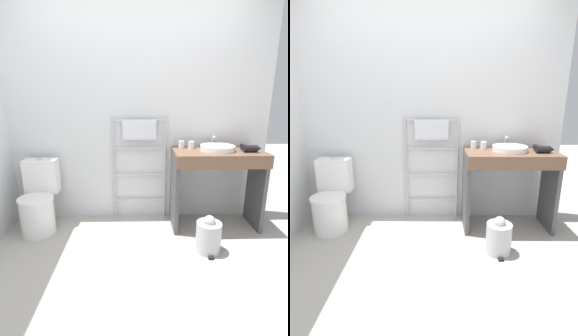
# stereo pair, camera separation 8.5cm
# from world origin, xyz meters

# --- Properties ---
(ground_plane) EXTENTS (12.00, 12.00, 0.00)m
(ground_plane) POSITION_xyz_m (0.00, 0.00, 0.00)
(ground_plane) COLOR #A8A399
(wall_back) EXTENTS (3.06, 0.12, 2.55)m
(wall_back) POSITION_xyz_m (0.00, 1.41, 1.28)
(wall_back) COLOR silver
(wall_back) RESTS_ON ground_plane
(toilet) EXTENTS (0.37, 0.51, 0.78)m
(toilet) POSITION_xyz_m (-1.05, 1.03, 0.32)
(toilet) COLOR white
(toilet) RESTS_ON ground_plane
(towel_radiator) EXTENTS (0.62, 0.06, 1.22)m
(towel_radiator) POSITION_xyz_m (0.05, 1.31, 0.89)
(towel_radiator) COLOR silver
(towel_radiator) RESTS_ON ground_plane
(vanity_counter) EXTENTS (0.95, 0.51, 0.88)m
(vanity_counter) POSITION_xyz_m (0.89, 1.07, 0.59)
(vanity_counter) COLOR brown
(vanity_counter) RESTS_ON ground_plane
(sink_basin) EXTENTS (0.36, 0.36, 0.06)m
(sink_basin) POSITION_xyz_m (0.88, 1.09, 0.91)
(sink_basin) COLOR white
(sink_basin) RESTS_ON vanity_counter
(faucet) EXTENTS (0.02, 0.10, 0.13)m
(faucet) POSITION_xyz_m (0.88, 1.28, 0.96)
(faucet) COLOR silver
(faucet) RESTS_ON vanity_counter
(cup_near_wall) EXTENTS (0.06, 0.06, 0.08)m
(cup_near_wall) POSITION_xyz_m (0.52, 1.23, 0.92)
(cup_near_wall) COLOR white
(cup_near_wall) RESTS_ON vanity_counter
(cup_near_edge) EXTENTS (0.06, 0.06, 0.08)m
(cup_near_edge) POSITION_xyz_m (0.62, 1.19, 0.92)
(cup_near_edge) COLOR white
(cup_near_edge) RESTS_ON vanity_counter
(hair_dryer) EXTENTS (0.19, 0.18, 0.07)m
(hair_dryer) POSITION_xyz_m (1.20, 1.02, 0.91)
(hair_dryer) COLOR black
(hair_dryer) RESTS_ON vanity_counter
(trash_bin) EXTENTS (0.24, 0.27, 0.37)m
(trash_bin) POSITION_xyz_m (0.69, 0.57, 0.16)
(trash_bin) COLOR #B7B7BC
(trash_bin) RESTS_ON ground_plane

